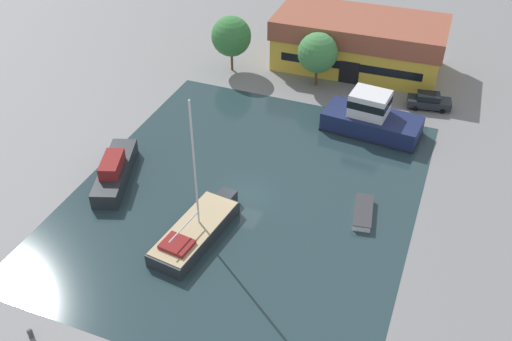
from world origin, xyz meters
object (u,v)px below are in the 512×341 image
(sailboat_moored, at_px, (196,230))
(warehouse_building, at_px, (359,42))
(quay_tree_near_building, at_px, (318,53))
(parked_car, at_px, (429,101))
(small_dinghy, at_px, (363,212))
(cabin_boat, at_px, (115,171))
(quay_tree_by_water, at_px, (231,36))
(motor_cruiser, at_px, (371,118))

(sailboat_moored, bearing_deg, warehouse_building, 88.83)
(sailboat_moored, bearing_deg, quay_tree_near_building, 93.59)
(parked_car, xyz_separation_m, small_dinghy, (-2.59, -19.74, -0.53))
(sailboat_moored, relative_size, cabin_boat, 1.38)
(small_dinghy, height_order, cabin_boat, cabin_boat)
(warehouse_building, xyz_separation_m, sailboat_moored, (-4.89, -33.99, -2.44))
(quay_tree_near_building, bearing_deg, small_dinghy, -63.23)
(small_dinghy, xyz_separation_m, cabin_boat, (-21.94, -3.35, 0.63))
(quay_tree_near_building, bearing_deg, quay_tree_by_water, -179.83)
(motor_cruiser, xyz_separation_m, cabin_boat, (-19.65, -16.25, -0.62))
(sailboat_moored, height_order, small_dinghy, sailboat_moored)
(warehouse_building, relative_size, quay_tree_by_water, 3.01)
(warehouse_building, height_order, cabin_boat, warehouse_building)
(small_dinghy, bearing_deg, sailboat_moored, 22.87)
(sailboat_moored, bearing_deg, parked_car, 68.99)
(motor_cruiser, bearing_deg, quay_tree_near_building, 52.27)
(sailboat_moored, distance_m, motor_cruiser, 22.45)
(motor_cruiser, xyz_separation_m, small_dinghy, (2.29, -12.90, -1.25))
(parked_car, relative_size, sailboat_moored, 0.39)
(warehouse_building, distance_m, small_dinghy, 27.63)
(small_dinghy, bearing_deg, parked_car, -106.57)
(sailboat_moored, relative_size, small_dinghy, 2.77)
(quay_tree_near_building, height_order, quay_tree_by_water, quay_tree_by_water)
(parked_car, bearing_deg, cabin_boat, -56.26)
(quay_tree_by_water, distance_m, small_dinghy, 29.14)
(quay_tree_near_building, xyz_separation_m, cabin_boat, (-11.74, -23.56, -3.09))
(warehouse_building, relative_size, quay_tree_near_building, 3.19)
(quay_tree_by_water, bearing_deg, quay_tree_near_building, 0.17)
(parked_car, relative_size, motor_cruiser, 0.48)
(warehouse_building, distance_m, motor_cruiser, 14.55)
(warehouse_building, height_order, quay_tree_near_building, quay_tree_near_building)
(parked_car, bearing_deg, warehouse_building, -135.19)
(quay_tree_near_building, relative_size, sailboat_moored, 0.51)
(parked_car, relative_size, cabin_boat, 0.54)
(warehouse_building, height_order, parked_car, warehouse_building)
(warehouse_building, xyz_separation_m, quay_tree_by_water, (-13.67, -6.42, 1.19))
(quay_tree_by_water, bearing_deg, warehouse_building, 25.15)
(small_dinghy, bearing_deg, quay_tree_by_water, -53.44)
(warehouse_building, distance_m, cabin_boat, 33.55)
(quay_tree_by_water, xyz_separation_m, sailboat_moored, (8.79, -27.57, -3.64))
(warehouse_building, distance_m, sailboat_moored, 34.42)
(sailboat_moored, distance_m, small_dinghy, 13.97)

